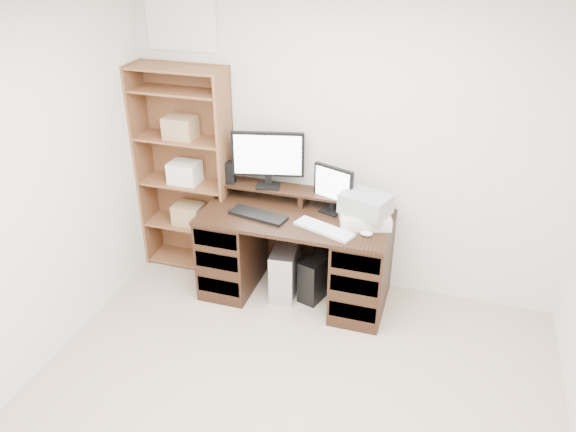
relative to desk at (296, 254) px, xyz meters
The scene contains 14 objects.
room 1.88m from the desk, 79.60° to the right, with size 3.54×4.04×2.54m.
desk is the anchor object (origin of this frame).
riser_shelf 0.50m from the desk, 90.00° to the left, with size 1.40×0.22×0.12m.
monitor_wide 0.82m from the desk, 145.34° to the left, with size 0.58×0.20×0.46m.
monitor_small 0.64m from the desk, 30.19° to the left, with size 0.34×0.18×0.38m.
speaker 0.86m from the desk, 164.58° to the left, with size 0.07×0.07×0.19m, color black.
keyboard_black 0.48m from the desk, 157.34° to the right, with size 0.46×0.15×0.03m, color black.
keyboard_white 0.49m from the desk, 32.29° to the right, with size 0.47×0.14×0.02m, color silver.
mouse 0.71m from the desk, 14.79° to the right, with size 0.09×0.06×0.04m, color silver.
printer 0.67m from the desk, ahead, with size 0.38×0.28×0.09m, color beige.
basket 0.75m from the desk, ahead, with size 0.35×0.25×0.15m, color #90959A.
tower_silver 0.19m from the desk, behind, with size 0.19×0.44×0.44m, color silver.
tower_black 0.27m from the desk, 13.92° to the left, with size 0.26×0.41×0.38m.
bookshelf 1.19m from the desk, 168.51° to the left, with size 0.80×0.30×1.80m.
Camera 1 is at (0.80, -2.08, 2.82)m, focal length 35.00 mm.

